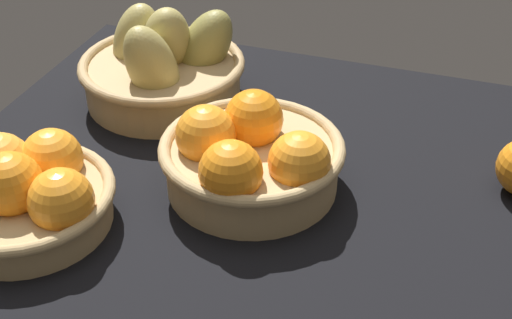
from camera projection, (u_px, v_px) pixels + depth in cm
name	position (u px, v px, depth cm)	size (l,w,h in cm)	color
market_tray	(257.00, 185.00, 94.64)	(84.00, 72.00, 3.00)	black
basket_near_right_pears	(164.00, 67.00, 107.68)	(25.22, 25.22, 15.79)	tan
basket_center	(251.00, 157.00, 88.72)	(23.57, 23.57, 12.03)	tan
basket_far_right	(28.00, 192.00, 84.07)	(21.69, 21.69, 10.66)	tan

